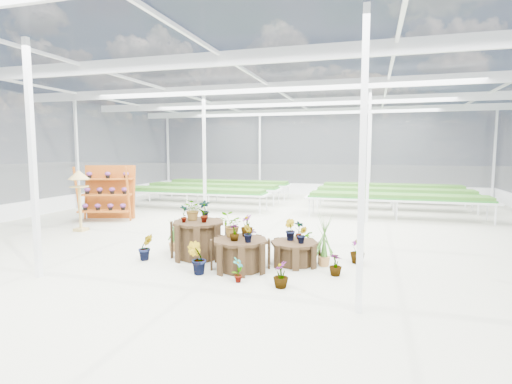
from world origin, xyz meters
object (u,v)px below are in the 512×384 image
(plinth_mid, at_px, (240,254))
(shelf_rack, at_px, (107,193))
(plinth_tall, at_px, (199,239))
(bird_table, at_px, (80,201))
(plinth_low, at_px, (294,253))

(plinth_mid, distance_m, shelf_rack, 7.60)
(plinth_tall, relative_size, plinth_mid, 1.04)
(plinth_mid, height_order, shelf_rack, shelf_rack)
(shelf_rack, height_order, bird_table, shelf_rack)
(plinth_tall, xyz_separation_m, plinth_mid, (1.20, -0.60, -0.11))
(plinth_tall, relative_size, bird_table, 0.66)
(plinth_low, distance_m, bird_table, 7.14)
(plinth_tall, height_order, shelf_rack, shelf_rack)
(shelf_rack, distance_m, bird_table, 1.86)
(plinth_low, bearing_deg, plinth_mid, -145.01)
(plinth_mid, bearing_deg, plinth_low, 34.99)
(plinth_tall, xyz_separation_m, plinth_low, (2.20, 0.10, -0.18))
(plinth_mid, bearing_deg, bird_table, 158.25)
(bird_table, bearing_deg, plinth_mid, -26.65)
(plinth_tall, xyz_separation_m, shelf_rack, (-5.12, 3.58, 0.54))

